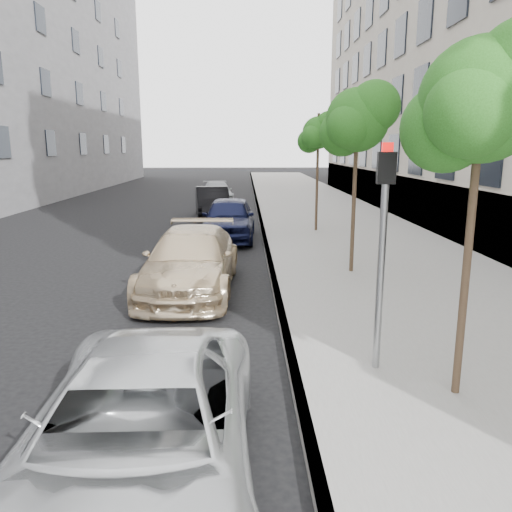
{
  "coord_description": "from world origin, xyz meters",
  "views": [
    {
      "loc": [
        0.48,
        -4.39,
        3.24
      ],
      "look_at": [
        0.66,
        3.61,
        1.5
      ],
      "focal_mm": 35.0,
      "sensor_mm": 36.0,
      "label": 1
    }
  ],
  "objects_px": {
    "signal_pole": "(383,232)",
    "tree_far": "(319,133)",
    "tree_mid": "(358,120)",
    "minivan": "(139,436)",
    "suv": "(191,261)",
    "sedan_blue": "(229,218)",
    "sedan_black": "(212,202)",
    "tree_near": "(484,100)",
    "sedan_rear": "(217,192)"
  },
  "relations": [
    {
      "from": "signal_pole",
      "to": "tree_far",
      "type": "bearing_deg",
      "value": 93.63
    },
    {
      "from": "tree_far",
      "to": "signal_pole",
      "type": "bearing_deg",
      "value": -94.06
    },
    {
      "from": "tree_mid",
      "to": "minivan",
      "type": "xyz_separation_m",
      "value": [
        -3.74,
        -8.24,
        -3.25
      ]
    },
    {
      "from": "tree_far",
      "to": "signal_pole",
      "type": "xyz_separation_m",
      "value": [
        -0.87,
        -12.22,
        -1.65
      ]
    },
    {
      "from": "suv",
      "to": "tree_mid",
      "type": "bearing_deg",
      "value": 19.26
    },
    {
      "from": "sedan_blue",
      "to": "minivan",
      "type": "bearing_deg",
      "value": -89.69
    },
    {
      "from": "suv",
      "to": "sedan_black",
      "type": "bearing_deg",
      "value": 93.55
    },
    {
      "from": "signal_pole",
      "to": "tree_near",
      "type": "bearing_deg",
      "value": -34.1
    },
    {
      "from": "tree_mid",
      "to": "sedan_black",
      "type": "distance_m",
      "value": 12.52
    },
    {
      "from": "suv",
      "to": "sedan_rear",
      "type": "xyz_separation_m",
      "value": [
        -0.42,
        18.78,
        -0.09
      ]
    },
    {
      "from": "tree_mid",
      "to": "sedan_blue",
      "type": "height_order",
      "value": "tree_mid"
    },
    {
      "from": "tree_mid",
      "to": "sedan_black",
      "type": "xyz_separation_m",
      "value": [
        -4.3,
        11.32,
        -3.19
      ]
    },
    {
      "from": "minivan",
      "to": "sedan_rear",
      "type": "xyz_separation_m",
      "value": [
        -0.68,
        25.79,
        -0.03
      ]
    },
    {
      "from": "tree_near",
      "to": "signal_pole",
      "type": "xyz_separation_m",
      "value": [
        -0.87,
        0.78,
        -1.65
      ]
    },
    {
      "from": "tree_far",
      "to": "minivan",
      "type": "xyz_separation_m",
      "value": [
        -3.74,
        -14.74,
        -3.13
      ]
    },
    {
      "from": "tree_mid",
      "to": "tree_far",
      "type": "bearing_deg",
      "value": 90.0
    },
    {
      "from": "minivan",
      "to": "sedan_blue",
      "type": "height_order",
      "value": "sedan_blue"
    },
    {
      "from": "sedan_blue",
      "to": "sedan_black",
      "type": "relative_size",
      "value": 1.04
    },
    {
      "from": "minivan",
      "to": "sedan_rear",
      "type": "relative_size",
      "value": 1.09
    },
    {
      "from": "suv",
      "to": "sedan_black",
      "type": "relative_size",
      "value": 1.13
    },
    {
      "from": "signal_pole",
      "to": "sedan_rear",
      "type": "height_order",
      "value": "signal_pole"
    },
    {
      "from": "sedan_blue",
      "to": "sedan_rear",
      "type": "relative_size",
      "value": 1.05
    },
    {
      "from": "tree_near",
      "to": "tree_mid",
      "type": "bearing_deg",
      "value": 90.0
    },
    {
      "from": "suv",
      "to": "sedan_rear",
      "type": "distance_m",
      "value": 18.78
    },
    {
      "from": "sedan_blue",
      "to": "sedan_rear",
      "type": "distance_m",
      "value": 12.22
    },
    {
      "from": "minivan",
      "to": "sedan_black",
      "type": "distance_m",
      "value": 19.57
    },
    {
      "from": "tree_far",
      "to": "sedan_blue",
      "type": "distance_m",
      "value": 4.63
    },
    {
      "from": "tree_mid",
      "to": "sedan_rear",
      "type": "height_order",
      "value": "tree_mid"
    },
    {
      "from": "tree_far",
      "to": "sedan_rear",
      "type": "distance_m",
      "value": 12.31
    },
    {
      "from": "signal_pole",
      "to": "minivan",
      "type": "distance_m",
      "value": 4.09
    },
    {
      "from": "tree_mid",
      "to": "tree_far",
      "type": "distance_m",
      "value": 6.5
    },
    {
      "from": "tree_mid",
      "to": "suv",
      "type": "distance_m",
      "value": 5.26
    },
    {
      "from": "tree_near",
      "to": "signal_pole",
      "type": "bearing_deg",
      "value": 138.21
    },
    {
      "from": "tree_near",
      "to": "suv",
      "type": "relative_size",
      "value": 0.92
    },
    {
      "from": "tree_near",
      "to": "tree_far",
      "type": "height_order",
      "value": "tree_near"
    },
    {
      "from": "tree_mid",
      "to": "sedan_blue",
      "type": "relative_size",
      "value": 1.05
    },
    {
      "from": "tree_far",
      "to": "suv",
      "type": "distance_m",
      "value": 9.22
    },
    {
      "from": "minivan",
      "to": "sedan_blue",
      "type": "xyz_separation_m",
      "value": [
        0.41,
        13.62,
        0.12
      ]
    },
    {
      "from": "sedan_rear",
      "to": "tree_mid",
      "type": "bearing_deg",
      "value": -82.97
    },
    {
      "from": "tree_mid",
      "to": "tree_far",
      "type": "relative_size",
      "value": 1.06
    },
    {
      "from": "tree_mid",
      "to": "sedan_black",
      "type": "bearing_deg",
      "value": 110.8
    },
    {
      "from": "suv",
      "to": "sedan_blue",
      "type": "xyz_separation_m",
      "value": [
        0.67,
        6.61,
        0.05
      ]
    },
    {
      "from": "tree_far",
      "to": "suv",
      "type": "bearing_deg",
      "value": -117.32
    },
    {
      "from": "tree_far",
      "to": "sedan_black",
      "type": "distance_m",
      "value": 7.15
    },
    {
      "from": "suv",
      "to": "tree_far",
      "type": "bearing_deg",
      "value": 64.84
    },
    {
      "from": "tree_near",
      "to": "tree_far",
      "type": "xyz_separation_m",
      "value": [
        -0.0,
        13.0,
        0.0
      ]
    },
    {
      "from": "tree_mid",
      "to": "minivan",
      "type": "bearing_deg",
      "value": -114.39
    },
    {
      "from": "sedan_blue",
      "to": "sedan_black",
      "type": "distance_m",
      "value": 6.02
    },
    {
      "from": "signal_pole",
      "to": "sedan_black",
      "type": "height_order",
      "value": "signal_pole"
    },
    {
      "from": "suv",
      "to": "signal_pole",
      "type": "bearing_deg",
      "value": -53.03
    }
  ]
}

